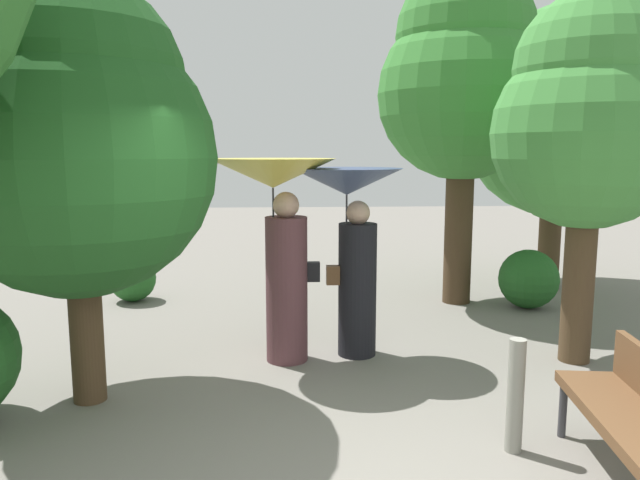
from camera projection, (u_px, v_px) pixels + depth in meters
The scene contains 10 objects.
person_left at pixel (278, 217), 6.06m from camera, with size 1.27×1.27×2.09m.
person_right at pixel (351, 224), 6.25m from camera, with size 1.16×1.16×1.99m.
park_bench at pixel (640, 412), 3.85m from camera, with size 0.69×1.55×0.83m.
tree_near_left at pixel (75, 136), 4.94m from camera, with size 2.33×2.33×3.61m.
tree_near_right at pixel (464, 77), 8.23m from camera, with size 2.37×2.37×4.67m.
tree_mid_right at pixel (589, 115), 5.90m from camera, with size 1.89×1.89×3.72m.
tree_far_back at pixel (557, 111), 9.31m from camera, with size 2.82×2.82×4.37m.
bush_path_left at pixel (133, 279), 8.70m from camera, with size 0.66×0.66×0.66m, color #235B23.
bush_path_right at pixel (529, 279), 8.32m from camera, with size 0.82×0.82×0.82m, color #235B23.
path_marker_post at pixel (515, 396), 4.32m from camera, with size 0.12×0.12×0.85m, color gray.
Camera 1 is at (-0.39, -3.20, 2.17)m, focal length 33.69 mm.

